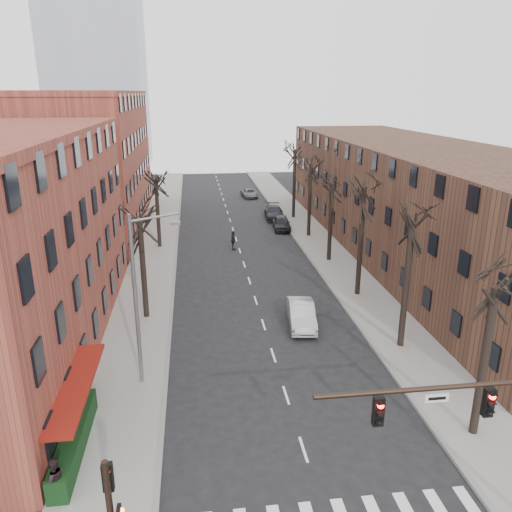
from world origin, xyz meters
name	(u,v)px	position (x,y,z in m)	size (l,w,h in m)	color
sidewalk_left	(156,244)	(-8.00, 35.00, 0.07)	(4.00, 90.00, 0.15)	gray
sidewalk_right	(314,238)	(8.00, 35.00, 0.07)	(4.00, 90.00, 0.15)	gray
building_left_far	(83,163)	(-16.00, 44.00, 7.00)	(12.00, 28.00, 14.00)	brown
building_right	(414,199)	(16.00, 30.00, 5.00)	(12.00, 50.00, 10.00)	#533526
office_tower	(91,6)	(-22.00, 95.00, 30.00)	(18.00, 18.00, 60.00)	#B2B7BF
awning_left	(83,437)	(-9.40, 6.00, 0.00)	(1.20, 7.00, 0.15)	maroon
hedge	(74,440)	(-9.50, 5.00, 0.65)	(0.80, 6.00, 1.00)	#123415
tree_right_a	(472,435)	(7.60, 4.00, 0.00)	(5.20, 5.20, 10.00)	black
tree_right_b	(400,347)	(7.60, 12.00, 0.00)	(5.20, 5.20, 10.80)	black
tree_right_c	(357,295)	(7.60, 20.00, 0.00)	(5.20, 5.20, 11.60)	black
tree_right_d	(329,261)	(7.60, 28.00, 0.00)	(5.20, 5.20, 10.00)	black
tree_right_e	(308,236)	(7.60, 36.00, 0.00)	(5.20, 5.20, 10.80)	black
tree_right_f	(293,218)	(7.60, 44.00, 0.00)	(5.20, 5.20, 11.60)	black
tree_left_a	(147,318)	(-7.60, 18.00, 0.00)	(5.20, 5.20, 9.50)	black
tree_left_b	(160,248)	(-7.60, 34.00, 0.00)	(5.20, 5.20, 9.50)	black
signal_mast_arm	(512,426)	(5.45, -1.00, 4.40)	(8.14, 0.30, 7.20)	black
signal_pole_left	(111,510)	(-6.99, -0.95, 2.61)	(0.47, 0.44, 4.40)	black
streetlight	(139,294)	(-7.03, 10.00, 5.01)	(2.45, 0.22, 9.03)	slate
silver_sedan	(302,314)	(2.43, 15.66, 0.75)	(1.59, 4.57, 1.51)	#AEB1B5
parked_car_near	(282,223)	(5.30, 39.09, 0.75)	(1.77, 4.40, 1.50)	black
parked_car_mid	(274,212)	(5.30, 44.18, 0.75)	(2.10, 5.16, 1.50)	#202129
parked_car_far	(249,193)	(3.80, 57.07, 0.58)	(1.92, 4.17, 1.16)	#5A5D61
pedestrian_b	(54,480)	(-9.60, 2.33, 1.04)	(0.86, 0.67, 1.77)	black
pedestrian_crossing	(233,241)	(-0.59, 32.34, 0.94)	(1.10, 0.46, 1.88)	black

